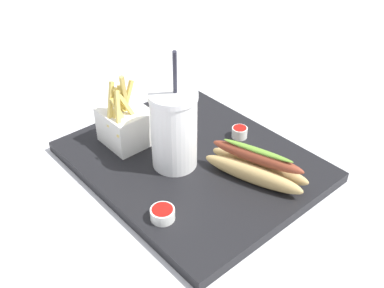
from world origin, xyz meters
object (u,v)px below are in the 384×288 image
ketchup_cup_1 (163,213)px  fries_basket (126,125)px  ketchup_cup_3 (240,132)px  ketchup_cup_2 (156,118)px  soda_cup (174,130)px  hot_dog_1 (256,166)px

ketchup_cup_1 → fries_basket: bearing=159.8°
ketchup_cup_1 → ketchup_cup_3: 0.27m
ketchup_cup_1 → ketchup_cup_2: 0.28m
soda_cup → fries_basket: bearing=-167.2°
soda_cup → ketchup_cup_2: (-0.13, 0.06, -0.06)m
soda_cup → ketchup_cup_2: 0.16m
fries_basket → hot_dog_1: 0.26m
hot_dog_1 → ketchup_cup_3: hot_dog_1 is taller
hot_dog_1 → ketchup_cup_1: bearing=-98.6°
soda_cup → ketchup_cup_3: bearing=83.1°
soda_cup → hot_dog_1: size_ratio=1.19×
fries_basket → ketchup_cup_1: size_ratio=3.83×
ketchup_cup_1 → ketchup_cup_2: bearing=144.5°
soda_cup → ketchup_cup_1: bearing=-47.1°
ketchup_cup_1 → ketchup_cup_3: ketchup_cup_3 is taller
fries_basket → ketchup_cup_1: (0.21, -0.08, -0.03)m
fries_basket → ketchup_cup_3: (0.13, 0.18, -0.03)m
ketchup_cup_3 → ketchup_cup_2: bearing=-149.0°
hot_dog_1 → ketchup_cup_1: (-0.03, -0.18, -0.01)m
ketchup_cup_2 → ketchup_cup_3: 0.18m
fries_basket → hot_dog_1: fries_basket is taller
fries_basket → ketchup_cup_2: (-0.02, 0.09, -0.03)m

